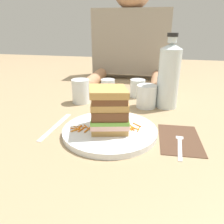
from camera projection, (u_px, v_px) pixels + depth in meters
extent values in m
plane|color=#9E8460|center=(106.00, 130.00, 0.67)|extent=(3.00, 3.00, 0.00)
cylinder|color=white|center=(110.00, 131.00, 0.64)|extent=(0.27, 0.27, 0.02)
cube|color=tan|center=(110.00, 126.00, 0.63)|extent=(0.12, 0.12, 0.02)
cube|color=beige|center=(110.00, 121.00, 0.63)|extent=(0.13, 0.13, 0.01)
cube|color=#6BA83D|center=(110.00, 117.00, 0.62)|extent=(0.13, 0.13, 0.01)
cube|color=brown|center=(110.00, 111.00, 0.62)|extent=(0.12, 0.12, 0.03)
cube|color=tan|center=(110.00, 103.00, 0.61)|extent=(0.12, 0.12, 0.02)
cube|color=brown|center=(110.00, 97.00, 0.60)|extent=(0.11, 0.12, 0.02)
cube|color=tan|center=(108.00, 91.00, 0.59)|extent=(0.13, 0.13, 0.02)
cylinder|color=orange|center=(86.00, 127.00, 0.65)|extent=(0.02, 0.02, 0.00)
cylinder|color=orange|center=(82.00, 127.00, 0.65)|extent=(0.03, 0.00, 0.00)
cylinder|color=orange|center=(76.00, 130.00, 0.62)|extent=(0.02, 0.02, 0.00)
cylinder|color=orange|center=(77.00, 128.00, 0.64)|extent=(0.03, 0.02, 0.00)
cylinder|color=orange|center=(79.00, 128.00, 0.64)|extent=(0.01, 0.03, 0.00)
cylinder|color=orange|center=(80.00, 127.00, 0.64)|extent=(0.01, 0.03, 0.00)
cylinder|color=orange|center=(76.00, 129.00, 0.63)|extent=(0.03, 0.01, 0.00)
cylinder|color=orange|center=(87.00, 130.00, 0.63)|extent=(0.01, 0.03, 0.00)
cylinder|color=orange|center=(81.00, 130.00, 0.63)|extent=(0.01, 0.03, 0.00)
cylinder|color=orange|center=(131.00, 128.00, 0.63)|extent=(0.01, 0.03, 0.00)
cylinder|color=orange|center=(138.00, 129.00, 0.63)|extent=(0.01, 0.03, 0.00)
cylinder|color=orange|center=(131.00, 129.00, 0.63)|extent=(0.02, 0.01, 0.00)
cylinder|color=orange|center=(135.00, 128.00, 0.63)|extent=(0.02, 0.01, 0.00)
cylinder|color=orange|center=(137.00, 125.00, 0.66)|extent=(0.03, 0.02, 0.00)
cylinder|color=orange|center=(131.00, 127.00, 0.65)|extent=(0.01, 0.02, 0.00)
cylinder|color=orange|center=(133.00, 127.00, 0.64)|extent=(0.02, 0.02, 0.00)
cube|color=#4C3323|center=(180.00, 139.00, 0.61)|extent=(0.12, 0.18, 0.00)
cube|color=silver|center=(180.00, 148.00, 0.56)|extent=(0.02, 0.11, 0.00)
cube|color=silver|center=(180.00, 137.00, 0.62)|extent=(0.02, 0.02, 0.00)
cylinder|color=silver|center=(183.00, 133.00, 0.64)|extent=(0.01, 0.04, 0.00)
cylinder|color=silver|center=(181.00, 132.00, 0.64)|extent=(0.01, 0.04, 0.00)
cylinder|color=silver|center=(179.00, 132.00, 0.64)|extent=(0.01, 0.04, 0.00)
cylinder|color=silver|center=(177.00, 132.00, 0.64)|extent=(0.01, 0.04, 0.00)
cube|color=silver|center=(47.00, 134.00, 0.64)|extent=(0.02, 0.10, 0.00)
cube|color=silver|center=(62.00, 120.00, 0.73)|extent=(0.02, 0.11, 0.00)
cylinder|color=white|center=(146.00, 96.00, 0.83)|extent=(0.07, 0.07, 0.09)
cylinder|color=orange|center=(146.00, 98.00, 0.84)|extent=(0.07, 0.07, 0.07)
cylinder|color=silver|center=(168.00, 79.00, 0.81)|extent=(0.08, 0.08, 0.22)
cone|color=silver|center=(172.00, 46.00, 0.77)|extent=(0.08, 0.08, 0.02)
cylinder|color=silver|center=(172.00, 40.00, 0.76)|extent=(0.03, 0.03, 0.02)
cylinder|color=black|center=(173.00, 35.00, 0.75)|extent=(0.04, 0.04, 0.01)
cylinder|color=silver|center=(108.00, 87.00, 0.97)|extent=(0.06, 0.06, 0.07)
cylinder|color=silver|center=(81.00, 91.00, 0.88)|extent=(0.07, 0.07, 0.10)
cylinder|color=silver|center=(138.00, 88.00, 0.96)|extent=(0.07, 0.07, 0.08)
cylinder|color=silver|center=(166.00, 87.00, 0.94)|extent=(0.08, 0.08, 0.09)
cylinder|color=tan|center=(95.00, 78.00, 1.16)|extent=(0.06, 0.26, 0.06)
cylinder|color=tan|center=(157.00, 81.00, 1.10)|extent=(0.06, 0.26, 0.06)
sphere|color=tan|center=(88.00, 85.00, 1.04)|extent=(0.06, 0.06, 0.06)
sphere|color=tan|center=(156.00, 88.00, 0.98)|extent=(0.06, 0.06, 0.06)
cube|color=gray|center=(131.00, 42.00, 1.25)|extent=(0.43, 0.14, 0.35)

